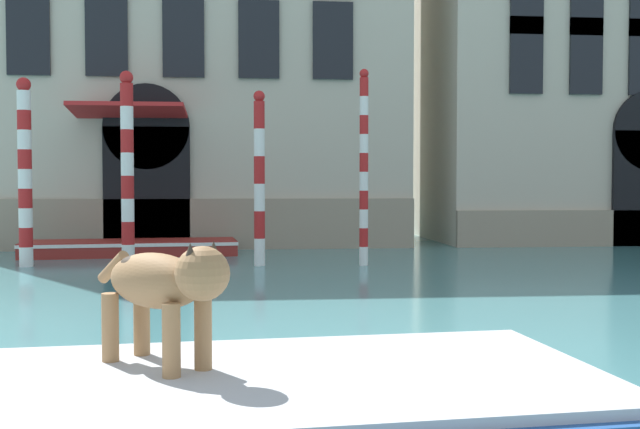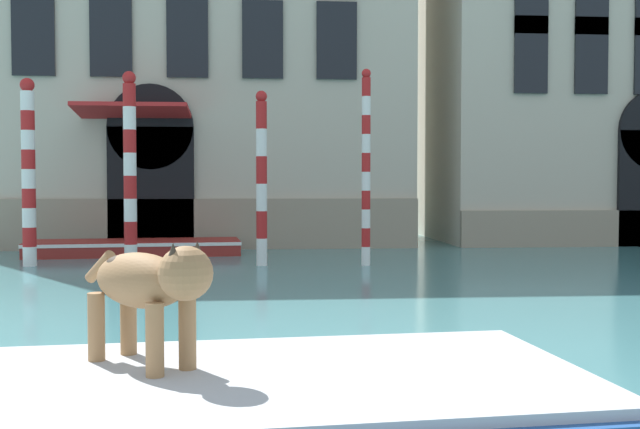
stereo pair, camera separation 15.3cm
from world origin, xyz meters
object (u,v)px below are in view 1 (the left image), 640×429
mooring_pole_2 (25,171)px  mooring_pole_3 (259,178)px  mooring_pole_0 (127,169)px  mooring_pole_1 (364,167)px  boat_foreground (97,427)px  boat_moored_near_palazzo (131,247)px  dog_on_deck (164,284)px

mooring_pole_2 → mooring_pole_3: bearing=-3.8°
mooring_pole_0 → mooring_pole_2: 2.15m
mooring_pole_0 → mooring_pole_1: (4.82, -0.08, 0.04)m
boat_foreground → mooring_pole_2: size_ratio=1.63×
boat_foreground → mooring_pole_1: mooring_pole_1 is taller
mooring_pole_1 → boat_moored_near_palazzo: bearing=151.9°
mooring_pole_0 → mooring_pole_1: bearing=-0.9°
mooring_pole_0 → mooring_pole_3: mooring_pole_0 is taller
boat_moored_near_palazzo → mooring_pole_0: mooring_pole_0 is taller
mooring_pole_1 → mooring_pole_2: bearing=176.1°
dog_on_deck → boat_moored_near_palazzo: dog_on_deck is taller
mooring_pole_1 → mooring_pole_2: 6.95m
mooring_pole_1 → mooring_pole_2: size_ratio=1.05×
mooring_pole_3 → mooring_pole_1: bearing=-3.9°
boat_foreground → mooring_pole_3: (1.10, 11.20, 1.53)m
mooring_pole_2 → boat_moored_near_palazzo: bearing=52.2°
mooring_pole_0 → boat_moored_near_palazzo: bearing=97.3°
dog_on_deck → mooring_pole_2: 11.96m
boat_moored_near_palazzo → mooring_pole_2: (-1.77, -2.29, 1.76)m
boat_moored_near_palazzo → mooring_pole_3: 4.30m
dog_on_deck → mooring_pole_2: (-4.03, 11.23, 0.88)m
boat_foreground → boat_moored_near_palazzo: size_ratio=1.24×
mooring_pole_0 → mooring_pole_1: size_ratio=0.98×
dog_on_deck → mooring_pole_1: (2.91, 10.76, 0.97)m
boat_foreground → mooring_pole_3: mooring_pole_3 is taller
boat_foreground → dog_on_deck: 0.90m
dog_on_deck → mooring_pole_2: mooring_pole_2 is taller
mooring_pole_0 → mooring_pole_2: size_ratio=1.03×
mooring_pole_1 → dog_on_deck: bearing=-105.1°
boat_foreground → mooring_pole_1: (3.26, 11.06, 1.75)m
mooring_pole_0 → dog_on_deck: bearing=-80.0°
dog_on_deck → mooring_pole_1: size_ratio=0.23×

